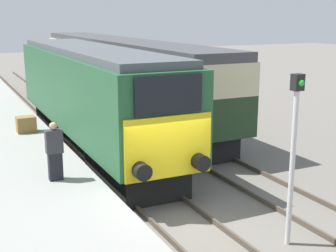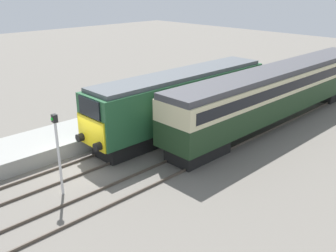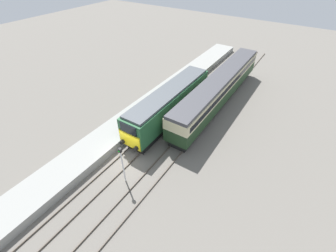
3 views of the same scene
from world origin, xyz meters
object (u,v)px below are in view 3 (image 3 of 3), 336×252
at_px(signal_post, 122,163).
at_px(luggage_crate, 154,103).
at_px(passenger_carriage, 219,87).
at_px(locomotive, 170,103).
at_px(person_on_platform, 120,124).

height_order(signal_post, luggage_crate, signal_post).
bearing_deg(signal_post, passenger_carriage, 83.95).
bearing_deg(passenger_carriage, locomotive, -118.50).
height_order(person_on_platform, signal_post, signal_post).
bearing_deg(passenger_carriage, signal_post, -96.05).
distance_m(locomotive, person_on_platform, 6.07).
height_order(locomotive, luggage_crate, locomotive).
xyz_separation_m(person_on_platform, luggage_crate, (0.18, 5.79, -0.49)).
bearing_deg(passenger_carriage, luggage_crate, -134.83).
relative_size(locomotive, person_on_platform, 9.01).
relative_size(passenger_carriage, luggage_crate, 30.41).
bearing_deg(luggage_crate, person_on_platform, -91.76).
distance_m(locomotive, passenger_carriage, 7.13).
height_order(passenger_carriage, luggage_crate, passenger_carriage).
xyz_separation_m(person_on_platform, signal_post, (4.34, -4.36, 0.72)).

